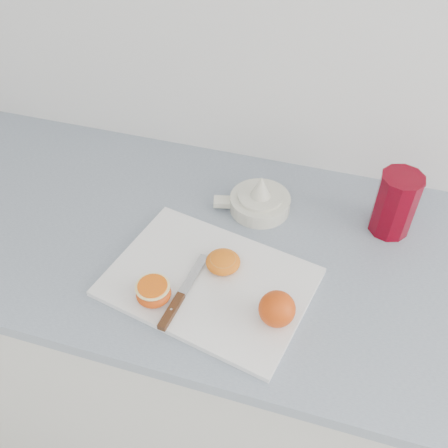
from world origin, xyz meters
name	(u,v)px	position (x,y,z in m)	size (l,w,h in m)	color
counter	(284,369)	(-0.04, 1.70, 0.45)	(2.46, 0.64, 0.89)	silver
cutting_board	(209,282)	(-0.21, 1.58, 0.90)	(0.38, 0.27, 0.01)	white
whole_orange	(277,309)	(-0.06, 1.53, 0.93)	(0.07, 0.07, 0.07)	#CD3806
half_orange	(153,292)	(-0.29, 1.51, 0.92)	(0.07, 0.07, 0.04)	#CD3806
squeezed_shell	(223,262)	(-0.19, 1.62, 0.92)	(0.07, 0.07, 0.03)	orange
paring_knife	(176,304)	(-0.25, 1.50, 0.91)	(0.04, 0.19, 0.01)	#4E2917
citrus_juicer	(259,200)	(-0.17, 1.82, 0.91)	(0.17, 0.13, 0.09)	white
red_tumbler	(395,206)	(0.11, 1.84, 0.96)	(0.09, 0.09, 0.14)	#6D000F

